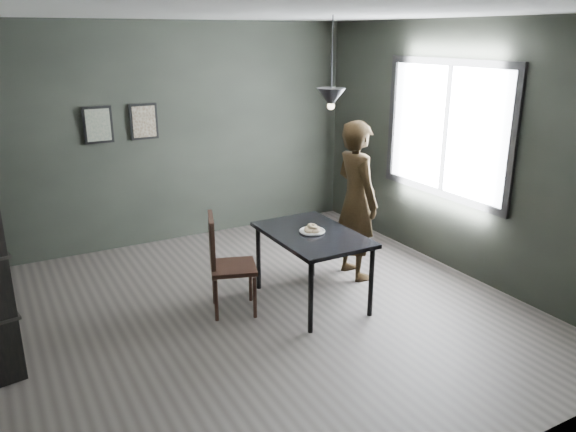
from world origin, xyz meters
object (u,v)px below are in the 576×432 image
wood_chair (224,258)px  white_plate (312,232)px  woman (356,201)px  cafe_table (312,240)px  pendant_lamp (331,98)px

wood_chair → white_plate: bearing=4.6°
wood_chair → woman: bearing=22.8°
white_plate → woman: (0.77, 0.33, 0.13)m
white_plate → wood_chair: size_ratio=0.23×
cafe_table → pendant_lamp: 1.41m
white_plate → pendant_lamp: bearing=19.9°
woman → cafe_table: bearing=116.4°
woman → pendant_lamp: (-0.52, -0.24, 1.17)m
cafe_table → white_plate: (0.00, 0.01, 0.08)m
white_plate → pendant_lamp: 1.32m
wood_chair → pendant_lamp: (1.11, -0.13, 1.48)m
cafe_table → woman: (0.77, 0.34, 0.21)m
cafe_table → wood_chair: bearing=165.1°
white_plate → pendant_lamp: pendant_lamp is taller
pendant_lamp → white_plate: bearing=-160.1°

